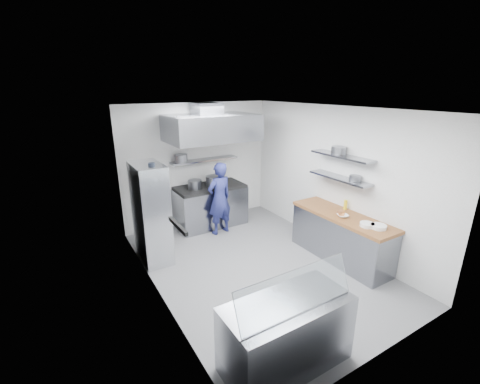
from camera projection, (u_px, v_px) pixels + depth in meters
floor at (257, 265)px, 5.91m from camera, size 5.00×5.00×0.00m
ceiling at (260, 109)px, 5.04m from camera, size 5.00×5.00×0.00m
wall_back at (198, 164)px, 7.50m from camera, size 3.60×2.80×0.02m
wall_front at (389, 256)px, 3.44m from camera, size 3.60×2.80×0.02m
wall_left at (154, 214)px, 4.59m from camera, size 2.80×5.00×0.02m
wall_right at (333, 178)px, 6.36m from camera, size 2.80×5.00×0.02m
gas_range at (211, 207)px, 7.53m from camera, size 1.60×0.80×0.90m
cooktop at (210, 187)px, 7.38m from camera, size 1.57×0.78×0.06m
stock_pot_left at (195, 184)px, 7.13m from camera, size 0.31×0.31×0.20m
stock_pot_mid at (213, 181)px, 7.30m from camera, size 0.35×0.35×0.24m
stock_pot_right at (218, 177)px, 7.77m from camera, size 0.26×0.26×0.16m
over_range_shelf at (205, 160)px, 7.39m from camera, size 1.60×0.30×0.04m
shelf_pot_a at (181, 158)px, 7.03m from camera, size 0.28×0.28×0.18m
extractor_hood at (212, 128)px, 6.81m from camera, size 1.90×1.15×0.55m
hood_duct at (207, 109)px, 6.87m from camera, size 0.55×0.55×0.24m
red_firebox at (145, 171)px, 6.83m from camera, size 0.22×0.10×0.26m
chef at (220, 199)px, 6.98m from camera, size 0.64×0.47×1.61m
wire_rack at (151, 213)px, 5.87m from camera, size 0.50×0.90×1.85m
rack_bin_a at (157, 226)px, 5.63m from camera, size 0.18×0.22×0.20m
rack_bin_b at (146, 191)px, 5.89m from camera, size 0.14×0.18×0.16m
rack_jar at (152, 168)px, 5.50m from camera, size 0.12×0.12×0.18m
knife_strip at (178, 226)px, 3.82m from camera, size 0.04×0.55×0.05m
prep_counter_base at (340, 238)px, 6.02m from camera, size 0.62×2.00×0.84m
prep_counter_top at (343, 216)px, 5.88m from camera, size 0.65×2.04×0.06m
plate_stack_a at (379, 227)px, 5.29m from camera, size 0.26×0.26×0.06m
plate_stack_b at (367, 225)px, 5.37m from camera, size 0.24×0.24×0.06m
copper_pan at (341, 213)px, 5.85m from camera, size 0.14×0.14×0.06m
squeeze_bottle at (345, 205)px, 6.11m from camera, size 0.06×0.06×0.18m
mixing_bowl at (343, 216)px, 5.76m from camera, size 0.25×0.25×0.05m
wall_shelf_lower at (340, 178)px, 6.01m from camera, size 0.30×1.30×0.04m
wall_shelf_upper at (342, 156)px, 5.87m from camera, size 0.30×1.30×0.04m
shelf_pot_c at (355, 178)px, 5.74m from camera, size 0.20×0.20×0.10m
shelf_pot_d at (339, 150)px, 5.93m from camera, size 0.27×0.27×0.14m
display_case at (286, 334)px, 3.69m from camera, size 1.50×0.70×0.85m
display_glass at (296, 292)px, 3.39m from camera, size 1.47×0.19×0.42m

